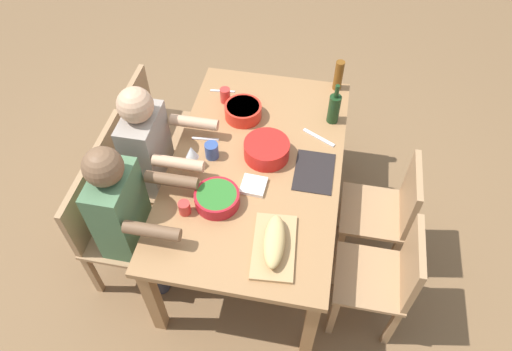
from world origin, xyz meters
name	(u,v)px	position (x,y,z in m)	size (l,w,h in m)	color
ground_plane	(256,231)	(0.00, 0.00, 0.00)	(8.00, 8.00, 0.00)	brown
dining_table	(256,172)	(0.00, 0.00, 0.66)	(1.69, 1.02, 0.74)	#9E7044
chair_near_left	(386,276)	(-0.47, -0.83, 0.48)	(0.40, 0.40, 0.85)	#A87F56
chair_far_center	(133,172)	(0.00, 0.83, 0.48)	(0.40, 0.40, 0.85)	#A87F56
diner_far_center	(154,154)	(0.00, 0.65, 0.70)	(0.41, 0.53, 1.20)	#2D2D38
chair_far_right	(155,123)	(0.47, 0.83, 0.48)	(0.40, 0.40, 0.85)	#A87F56
chair_far_left	(106,230)	(-0.47, 0.83, 0.48)	(0.40, 0.40, 0.85)	#A87F56
diner_far_left	(128,214)	(-0.47, 0.65, 0.70)	(0.41, 0.53, 1.20)	#2D2D38
chair_near_center	(387,210)	(0.00, -0.83, 0.48)	(0.40, 0.40, 0.85)	#A87F56
serving_bowl_fruit	(243,110)	(0.39, 0.16, 0.79)	(0.24, 0.24, 0.09)	red
serving_bowl_pasta	(267,149)	(0.08, -0.05, 0.80)	(0.28, 0.28, 0.11)	red
serving_bowl_greens	(217,198)	(-0.33, 0.16, 0.79)	(0.25, 0.25, 0.08)	#B21923
cutting_board	(274,247)	(-0.55, -0.20, 0.75)	(0.40, 0.22, 0.02)	tan
bread_loaf	(274,241)	(-0.55, -0.20, 0.81)	(0.32, 0.11, 0.09)	tan
wine_bottle	(334,108)	(0.46, -0.42, 0.85)	(0.08, 0.08, 0.29)	#193819
beer_bottle	(339,75)	(0.79, -0.42, 0.85)	(0.06, 0.06, 0.22)	brown
wine_glass	(192,153)	(-0.09, 0.36, 0.86)	(0.08, 0.08, 0.17)	silver
cup_far_center	(212,151)	(0.01, 0.27, 0.79)	(0.08, 0.08, 0.10)	#334C8C
fork_far_center	(205,139)	(0.14, 0.35, 0.74)	(0.02, 0.17, 0.01)	silver
cup_far_right	(225,95)	(0.51, 0.31, 0.79)	(0.07, 0.07, 0.10)	red
fork_far_right	(222,91)	(0.61, 0.35, 0.74)	(0.02, 0.17, 0.01)	silver
cup_far_left	(184,208)	(-0.42, 0.32, 0.78)	(0.07, 0.07, 0.08)	red
placemat_near_center	(314,172)	(0.00, -0.35, 0.74)	(0.32, 0.23, 0.01)	black
carving_knife	(319,138)	(0.28, -0.35, 0.74)	(0.23, 0.02, 0.01)	silver
napkin_stack	(254,185)	(-0.18, -0.02, 0.75)	(0.14, 0.14, 0.02)	white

